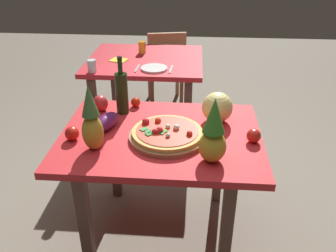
{
  "coord_description": "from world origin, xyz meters",
  "views": [
    {
      "loc": [
        0.18,
        -1.75,
        1.78
      ],
      "look_at": [
        0.04,
        0.0,
        0.81
      ],
      "focal_mm": 38.42,
      "sensor_mm": 36.0,
      "label": 1
    }
  ],
  "objects_px": {
    "pineapple_right": "(92,122)",
    "drinking_glass_water": "(92,66)",
    "dining_chair": "(166,64)",
    "pizza": "(167,132)",
    "tomato_at_corner": "(136,102)",
    "display_table": "(161,149)",
    "tomato_near_board": "(254,136)",
    "knife_utensil": "(171,69)",
    "bell_pepper": "(100,103)",
    "wine_bottle": "(122,92)",
    "background_table": "(146,70)",
    "pizza_board": "(167,136)",
    "pineapple_left": "(213,134)",
    "dinner_plate": "(154,68)",
    "fork_utensil": "(137,68)",
    "eggplant": "(106,122)",
    "melon": "(217,107)",
    "tomato_beside_pepper": "(72,133)",
    "napkin_folded": "(119,60)",
    "drinking_glass_juice": "(142,47)"
  },
  "relations": [
    {
      "from": "pineapple_right",
      "to": "drinking_glass_water",
      "type": "bearing_deg",
      "value": 105.43
    },
    {
      "from": "drinking_glass_water",
      "to": "dining_chair",
      "type": "bearing_deg",
      "value": 64.17
    },
    {
      "from": "pizza",
      "to": "tomato_at_corner",
      "type": "height_order",
      "value": "pizza"
    },
    {
      "from": "drinking_glass_water",
      "to": "display_table",
      "type": "bearing_deg",
      "value": -55.84
    },
    {
      "from": "pineapple_right",
      "to": "tomato_near_board",
      "type": "relative_size",
      "value": 4.62
    },
    {
      "from": "pizza",
      "to": "tomato_at_corner",
      "type": "bearing_deg",
      "value": 121.09
    },
    {
      "from": "knife_utensil",
      "to": "bell_pepper",
      "type": "bearing_deg",
      "value": -113.23
    },
    {
      "from": "pizza",
      "to": "wine_bottle",
      "type": "relative_size",
      "value": 1.07
    },
    {
      "from": "background_table",
      "to": "bell_pepper",
      "type": "height_order",
      "value": "bell_pepper"
    },
    {
      "from": "pizza_board",
      "to": "tomato_near_board",
      "type": "xyz_separation_m",
      "value": [
        0.47,
        -0.0,
        0.03
      ]
    },
    {
      "from": "bell_pepper",
      "to": "tomato_at_corner",
      "type": "bearing_deg",
      "value": 19.02
    },
    {
      "from": "pineapple_left",
      "to": "dinner_plate",
      "type": "bearing_deg",
      "value": 108.42
    },
    {
      "from": "dining_chair",
      "to": "knife_utensil",
      "type": "relative_size",
      "value": 4.72
    },
    {
      "from": "background_table",
      "to": "fork_utensil",
      "type": "height_order",
      "value": "fork_utensil"
    },
    {
      "from": "pizza_board",
      "to": "pineapple_left",
      "type": "xyz_separation_m",
      "value": [
        0.24,
        -0.2,
        0.14
      ]
    },
    {
      "from": "pizza",
      "to": "eggplant",
      "type": "height_order",
      "value": "eggplant"
    },
    {
      "from": "pizza",
      "to": "bell_pepper",
      "type": "relative_size",
      "value": 3.67
    },
    {
      "from": "melon",
      "to": "fork_utensil",
      "type": "relative_size",
      "value": 1.01
    },
    {
      "from": "pizza",
      "to": "drinking_glass_water",
      "type": "relative_size",
      "value": 3.86
    },
    {
      "from": "dinner_plate",
      "to": "display_table",
      "type": "bearing_deg",
      "value": -81.57
    },
    {
      "from": "tomato_at_corner",
      "to": "drinking_glass_water",
      "type": "height_order",
      "value": "drinking_glass_water"
    },
    {
      "from": "drinking_glass_water",
      "to": "pineapple_left",
      "type": "bearing_deg",
      "value": -52.4
    },
    {
      "from": "tomato_near_board",
      "to": "tomato_beside_pepper",
      "type": "relative_size",
      "value": 0.99
    },
    {
      "from": "pizza_board",
      "to": "eggplant",
      "type": "relative_size",
      "value": 2.11
    },
    {
      "from": "wine_bottle",
      "to": "bell_pepper",
      "type": "relative_size",
      "value": 3.43
    },
    {
      "from": "tomato_beside_pepper",
      "to": "pineapple_right",
      "type": "bearing_deg",
      "value": -29.45
    },
    {
      "from": "pizza",
      "to": "melon",
      "type": "bearing_deg",
      "value": 38.71
    },
    {
      "from": "display_table",
      "to": "wine_bottle",
      "type": "bearing_deg",
      "value": 136.52
    },
    {
      "from": "tomato_near_board",
      "to": "napkin_folded",
      "type": "xyz_separation_m",
      "value": [
        -1.0,
        1.31,
        -0.04
      ]
    },
    {
      "from": "pizza",
      "to": "bell_pepper",
      "type": "xyz_separation_m",
      "value": [
        -0.45,
        0.32,
        0.01
      ]
    },
    {
      "from": "pineapple_right",
      "to": "display_table",
      "type": "bearing_deg",
      "value": 28.88
    },
    {
      "from": "eggplant",
      "to": "tomato_at_corner",
      "type": "xyz_separation_m",
      "value": [
        0.12,
        0.31,
        -0.01
      ]
    },
    {
      "from": "dining_chair",
      "to": "drinking_glass_juice",
      "type": "bearing_deg",
      "value": 59.34
    },
    {
      "from": "pizza",
      "to": "tomato_near_board",
      "type": "height_order",
      "value": "pizza"
    },
    {
      "from": "wine_bottle",
      "to": "napkin_folded",
      "type": "height_order",
      "value": "wine_bottle"
    },
    {
      "from": "dining_chair",
      "to": "pineapple_right",
      "type": "xyz_separation_m",
      "value": [
        -0.19,
        -2.19,
        0.44
      ]
    },
    {
      "from": "eggplant",
      "to": "tomato_beside_pepper",
      "type": "distance_m",
      "value": 0.21
    },
    {
      "from": "pizza_board",
      "to": "display_table",
      "type": "bearing_deg",
      "value": 129.7
    },
    {
      "from": "bell_pepper",
      "to": "dining_chair",
      "type": "bearing_deg",
      "value": 81.16
    },
    {
      "from": "display_table",
      "to": "knife_utensil",
      "type": "relative_size",
      "value": 6.27
    },
    {
      "from": "drinking_glass_water",
      "to": "knife_utensil",
      "type": "bearing_deg",
      "value": 9.14
    },
    {
      "from": "melon",
      "to": "drinking_glass_water",
      "type": "relative_size",
      "value": 1.81
    },
    {
      "from": "drinking_glass_juice",
      "to": "dinner_plate",
      "type": "distance_m",
      "value": 0.47
    },
    {
      "from": "tomato_beside_pepper",
      "to": "drinking_glass_juice",
      "type": "relative_size",
      "value": 0.74
    },
    {
      "from": "pizza",
      "to": "pineapple_right",
      "type": "relative_size",
      "value": 1.08
    },
    {
      "from": "fork_utensil",
      "to": "pizza_board",
      "type": "bearing_deg",
      "value": -69.38
    },
    {
      "from": "drinking_glass_water",
      "to": "tomato_beside_pepper",
      "type": "bearing_deg",
      "value": -80.8
    },
    {
      "from": "tomato_near_board",
      "to": "dinner_plate",
      "type": "bearing_deg",
      "value": 120.97
    },
    {
      "from": "drinking_glass_juice",
      "to": "fork_utensil",
      "type": "relative_size",
      "value": 0.59
    },
    {
      "from": "background_table",
      "to": "dining_chair",
      "type": "bearing_deg",
      "value": 79.35
    }
  ]
}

